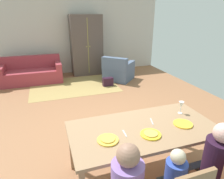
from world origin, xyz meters
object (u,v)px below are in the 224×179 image
plate_near_child (151,134)px  armoire (86,45)px  couch (32,73)px  handbag (108,82)px  plate_near_man (108,140)px  plate_near_woman (183,124)px  person_woman (212,169)px  armchair (118,71)px  dining_table (143,132)px  wine_glass (181,105)px

plate_near_child → armoire: 5.39m
couch → armoire: (1.93, 0.39, 0.75)m
handbag → plate_near_man: bearing=-107.5°
plate_near_woman → person_woman: person_woman is taller
armoire → armchair: bearing=-53.0°
dining_table → plate_near_woman: size_ratio=7.64×
dining_table → couch: (-1.58, 4.80, -0.39)m
plate_near_woman → armoire: 5.30m
handbag → couch: bearing=152.7°
dining_table → armchair: (1.17, 4.10, -0.37)m
wine_glass → armchair: (0.49, 3.92, -0.57)m
plate_near_man → couch: (-1.06, 4.92, -0.47)m
person_woman → armoire: size_ratio=0.53×
plate_near_man → plate_near_woman: 1.05m
armchair → handbag: (-0.51, -0.46, -0.19)m
plate_near_woman → armchair: bearing=81.2°
person_woman → armchair: bearing=82.2°
plate_near_child → armchair: bearing=74.7°
dining_table → armoire: armoire is taller
plate_near_man → plate_near_woman: same height
dining_table → wine_glass: wine_glass is taller
dining_table → plate_near_child: plate_near_child is taller
plate_near_child → person_woman: size_ratio=0.23×
dining_table → plate_near_child: (0.00, -0.18, 0.08)m
couch → wine_glass: bearing=-63.9°
person_woman → couch: size_ratio=0.59×
plate_near_child → plate_near_woman: size_ratio=1.00×
dining_table → plate_near_woman: 0.54m
plate_near_man → armchair: armchair is taller
plate_near_child → couch: couch is taller
couch → armchair: same height
plate_near_man → person_woman: (1.05, -0.55, -0.26)m
armoire → person_woman: bearing=-88.3°
person_woman → handbag: 4.33m
plate_near_woman → person_woman: bearing=-90.1°
plate_near_child → plate_near_woman: 0.53m
plate_near_man → handbag: (1.19, 3.76, -0.64)m
plate_near_man → plate_near_child: 0.53m
plate_near_woman → couch: 5.35m
plate_near_man → couch: bearing=102.1°
plate_near_child → wine_glass: (0.69, 0.36, 0.12)m
dining_table → handbag: bearing=79.7°
plate_near_woman → person_woman: 0.62m
plate_near_man → armoire: 5.39m
wine_glass → armchair: 3.99m
plate_near_woman → person_woman: size_ratio=0.23×
plate_near_woman → armchair: 4.28m
armoire → plate_near_man: bearing=-99.4°
handbag → plate_near_child: bearing=-99.8°
dining_table → armchair: size_ratio=1.58×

